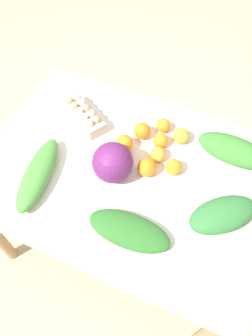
{
  "coord_description": "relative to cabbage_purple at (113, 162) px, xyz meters",
  "views": [
    {
      "loc": [
        0.32,
        -0.71,
        1.97
      ],
      "look_at": [
        0.0,
        0.0,
        0.77
      ],
      "focal_mm": 35.0,
      "sensor_mm": 36.0,
      "label": 1
    }
  ],
  "objects": [
    {
      "name": "orange_6",
      "position": [
        0.11,
        0.32,
        -0.05
      ],
      "size": [
        0.07,
        0.07,
        0.07
      ],
      "primitive_type": "sphere",
      "color": "orange",
      "rests_on": "dining_table"
    },
    {
      "name": "orange_4",
      "position": [
        0.03,
        0.25,
        -0.05
      ],
      "size": [
        0.08,
        0.08,
        0.08
      ],
      "primitive_type": "sphere",
      "color": "orange",
      "rests_on": "dining_table"
    },
    {
      "name": "greens_bunch_dandelion",
      "position": [
        0.49,
        -0.02,
        -0.05
      ],
      "size": [
        0.31,
        0.3,
        0.08
      ],
      "primitive_type": "ellipsoid",
      "rotation": [
        0.0,
        0.0,
        0.77
      ],
      "color": "#337538",
      "rests_on": "dining_table"
    },
    {
      "name": "ground_plane",
      "position": [
        0.04,
        0.04,
        -0.84
      ],
      "size": [
        8.0,
        8.0,
        0.0
      ],
      "primitive_type": "plane",
      "color": "#C6B289"
    },
    {
      "name": "greens_bunch_beet_tops",
      "position": [
        0.45,
        0.3,
        -0.04
      ],
      "size": [
        0.33,
        0.16,
        0.1
      ],
      "primitive_type": "ellipsoid",
      "rotation": [
        0.0,
        0.0,
        3.08
      ],
      "color": "#3D8433",
      "rests_on": "dining_table"
    },
    {
      "name": "greens_bunch_kale",
      "position": [
        -0.28,
        -0.15,
        -0.05
      ],
      "size": [
        0.18,
        0.4,
        0.08
      ],
      "primitive_type": "ellipsoid",
      "rotation": [
        0.0,
        0.0,
        4.89
      ],
      "color": "#4C933D",
      "rests_on": "dining_table"
    },
    {
      "name": "greens_bunch_scallion",
      "position": [
        0.18,
        -0.23,
        -0.06
      ],
      "size": [
        0.34,
        0.16,
        0.06
      ],
      "primitive_type": "ellipsoid",
      "rotation": [
        0.0,
        0.0,
        3.18
      ],
      "color": "#2D6B28",
      "rests_on": "dining_table"
    },
    {
      "name": "egg_carton",
      "position": [
        -0.26,
        0.22,
        -0.05
      ],
      "size": [
        0.27,
        0.21,
        0.09
      ],
      "rotation": [
        0.0,
        0.0,
        2.62
      ],
      "color": "beige",
      "rests_on": "dining_table"
    },
    {
      "name": "orange_0",
      "position": [
        0.13,
        0.23,
        -0.05
      ],
      "size": [
        0.07,
        0.07,
        0.07
      ],
      "primitive_type": "sphere",
      "color": "orange",
      "rests_on": "dining_table"
    },
    {
      "name": "orange_7",
      "position": [
        0.21,
        0.29,
        -0.05
      ],
      "size": [
        0.08,
        0.08,
        0.08
      ],
      "primitive_type": "sphere",
      "color": "#F9A833",
      "rests_on": "dining_table"
    },
    {
      "name": "cabbage_purple",
      "position": [
        0.0,
        0.0,
        0.0
      ],
      "size": [
        0.18,
        0.18,
        0.18
      ],
      "primitive_type": "sphere",
      "color": "#6B2366",
      "rests_on": "dining_table"
    },
    {
      "name": "orange_5",
      "position": [
        0.24,
        0.12,
        -0.05
      ],
      "size": [
        0.07,
        0.07,
        0.07
      ],
      "primitive_type": "sphere",
      "color": "orange",
      "rests_on": "dining_table"
    },
    {
      "name": "orange_1",
      "position": [
        -0.01,
        0.14,
        -0.05
      ],
      "size": [
        0.08,
        0.08,
        0.08
      ],
      "primitive_type": "sphere",
      "color": "orange",
      "rests_on": "dining_table"
    },
    {
      "name": "orange_2",
      "position": [
        0.15,
        0.15,
        -0.05
      ],
      "size": [
        0.07,
        0.07,
        0.07
      ],
      "primitive_type": "sphere",
      "color": "#F9A833",
      "rests_on": "dining_table"
    },
    {
      "name": "dining_table",
      "position": [
        0.04,
        0.04,
        -0.19
      ],
      "size": [
        1.28,
        0.93,
        0.75
      ],
      "color": "silver",
      "rests_on": "ground_plane"
    },
    {
      "name": "orange_3",
      "position": [
        0.13,
        0.06,
        -0.05
      ],
      "size": [
        0.08,
        0.08,
        0.08
      ],
      "primitive_type": "sphere",
      "color": "orange",
      "rests_on": "dining_table"
    }
  ]
}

